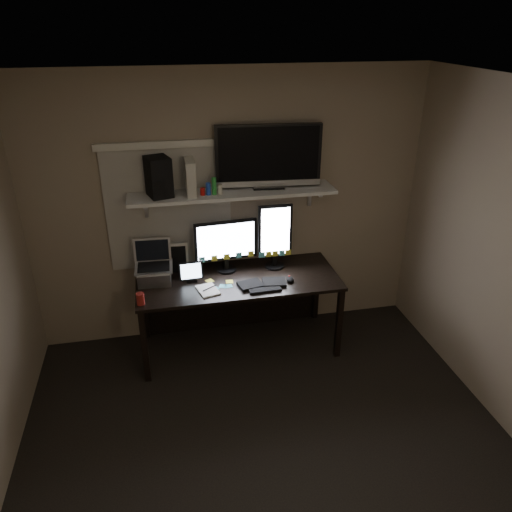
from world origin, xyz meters
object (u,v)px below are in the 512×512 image
object	(u,v)px
tablet	(191,272)
mouse	(290,279)
game_console	(190,177)
keyboard	(262,284)
speaker	(159,177)
cup	(140,299)
laptop	(153,264)
monitor_landscape	(226,246)
monitor_portrait	(275,236)
desk	(236,289)
tv	(268,157)

from	to	relation	value
tablet	mouse	bearing A→B (deg)	-14.87
game_console	keyboard	bearing A→B (deg)	-34.53
mouse	speaker	bearing A→B (deg)	168.60
mouse	cup	xyz separation A→B (m)	(-1.29, -0.13, 0.03)
laptop	game_console	size ratio (longest dim) A/B	1.22
monitor_landscape	game_console	world-z (taller)	game_console
monitor_landscape	monitor_portrait	distance (m)	0.46
cup	keyboard	bearing A→B (deg)	6.19
tablet	laptop	distance (m)	0.33
monitor_landscape	cup	size ratio (longest dim) A/B	5.83
cup	laptop	bearing A→B (deg)	70.82
desk	monitor_portrait	distance (m)	0.62
monitor_portrait	tv	size ratio (longest dim) A/B	0.68
monitor_portrait	laptop	bearing A→B (deg)	-176.45
desk	speaker	size ratio (longest dim) A/B	5.41
monitor_portrait	game_console	distance (m)	0.94
keyboard	desk	bearing A→B (deg)	121.12
monitor_landscape	game_console	xyz separation A→B (m)	(-0.28, 0.03, 0.65)
cup	game_console	distance (m)	1.09
tv	game_console	world-z (taller)	tv
laptop	tv	xyz separation A→B (m)	(1.06, 0.17, 0.84)
monitor_landscape	laptop	world-z (taller)	monitor_landscape
tablet	speaker	size ratio (longest dim) A/B	0.64
laptop	tv	bearing A→B (deg)	12.64
monitor_landscape	monitor_portrait	xyz separation A→B (m)	(0.45, -0.02, 0.06)
monitor_portrait	tv	world-z (taller)	tv
mouse	laptop	xyz separation A→B (m)	(-1.17, 0.22, 0.16)
keyboard	cup	size ratio (longest dim) A/B	4.36
monitor_portrait	tablet	distance (m)	0.83
mouse	monitor_portrait	bearing A→B (deg)	109.63
monitor_landscape	laptop	distance (m)	0.66
desk	game_console	distance (m)	1.14
mouse	game_console	xyz separation A→B (m)	(-0.80, 0.35, 0.88)
desk	tablet	size ratio (longest dim) A/B	8.43
desk	speaker	bearing A→B (deg)	172.46
mouse	tv	distance (m)	1.09
mouse	tv	xyz separation A→B (m)	(-0.12, 0.39, 1.01)
monitor_portrait	game_console	xyz separation A→B (m)	(-0.73, 0.05, 0.59)
cup	speaker	xyz separation A→B (m)	(0.23, 0.48, 0.87)
monitor_landscape	game_console	size ratio (longest dim) A/B	1.91
monitor_landscape	tablet	world-z (taller)	monitor_landscape
mouse	tablet	bearing A→B (deg)	175.00
keyboard	tv	xyz separation A→B (m)	(0.14, 0.41, 1.01)
desk	tablet	world-z (taller)	tablet
laptop	speaker	bearing A→B (deg)	53.10
desk	monitor_portrait	world-z (taller)	monitor_portrait
tablet	speaker	world-z (taller)	speaker
desk	tablet	distance (m)	0.50
keyboard	mouse	world-z (taller)	mouse
desk	mouse	distance (m)	0.55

